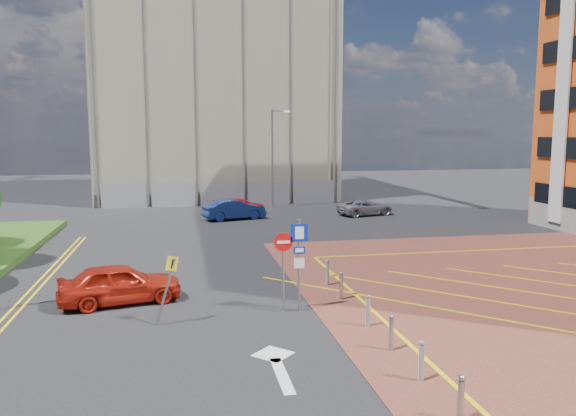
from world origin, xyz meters
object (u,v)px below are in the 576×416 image
object	(u,v)px
lamp_back	(273,155)
car_silver_back	(365,207)
car_blue_back	(234,209)
warning_sign	(168,281)
car_red_left	(120,283)
car_red_back	(240,206)
sign_cluster	(293,256)

from	to	relation	value
lamp_back	car_silver_back	distance (m)	9.05
car_blue_back	warning_sign	bearing A→B (deg)	153.41
car_red_left	car_blue_back	size ratio (longest dim) A/B	0.98
lamp_back	warning_sign	distance (m)	28.86
warning_sign	car_red_back	xyz separation A→B (m)	(4.92, 24.73, -0.85)
lamp_back	car_red_back	bearing A→B (deg)	-136.81
car_blue_back	car_red_back	bearing A→B (deg)	-29.99
lamp_back	sign_cluster	xyz separation A→B (m)	(-3.78, -27.02, -2.41)
car_red_back	car_silver_back	xyz separation A→B (m)	(9.08, -2.73, 0.01)
warning_sign	car_silver_back	world-z (taller)	warning_sign
lamp_back	sign_cluster	distance (m)	27.38
car_silver_back	car_red_left	bearing A→B (deg)	126.28
car_red_back	car_silver_back	bearing A→B (deg)	-125.85
warning_sign	car_blue_back	distance (m)	22.11
car_red_back	warning_sign	bearing A→B (deg)	149.61
car_blue_back	lamp_back	bearing A→B (deg)	-48.66
warning_sign	lamp_back	bearing A→B (deg)	73.91
sign_cluster	car_red_left	world-z (taller)	sign_cluster
sign_cluster	car_red_back	distance (m)	24.22
car_blue_back	car_red_back	xyz separation A→B (m)	(0.77, 3.03, -0.15)
car_red_left	car_red_back	size ratio (longest dim) A/B	1.08
car_red_back	car_blue_back	bearing A→B (deg)	146.63
lamp_back	car_red_left	size ratio (longest dim) A/B	1.86
sign_cluster	car_red_back	size ratio (longest dim) A/B	0.81
sign_cluster	warning_sign	size ratio (longest dim) A/B	1.42
car_red_left	car_blue_back	distance (m)	19.92
lamp_back	car_blue_back	size ratio (longest dim) A/B	1.82
warning_sign	car_silver_back	xyz separation A→B (m)	(14.01, 22.01, -0.84)
car_red_left	car_red_back	distance (m)	23.05
car_red_back	sign_cluster	bearing A→B (deg)	159.09
warning_sign	car_red_back	distance (m)	25.23
car_red_left	car_red_back	world-z (taller)	car_red_left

